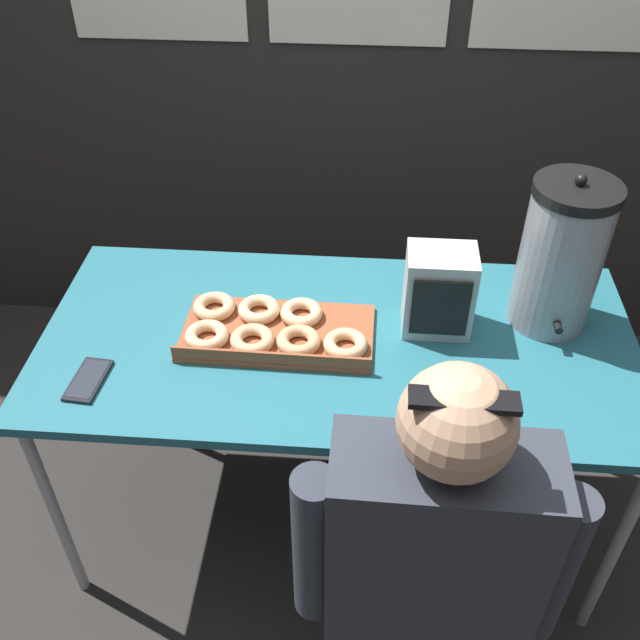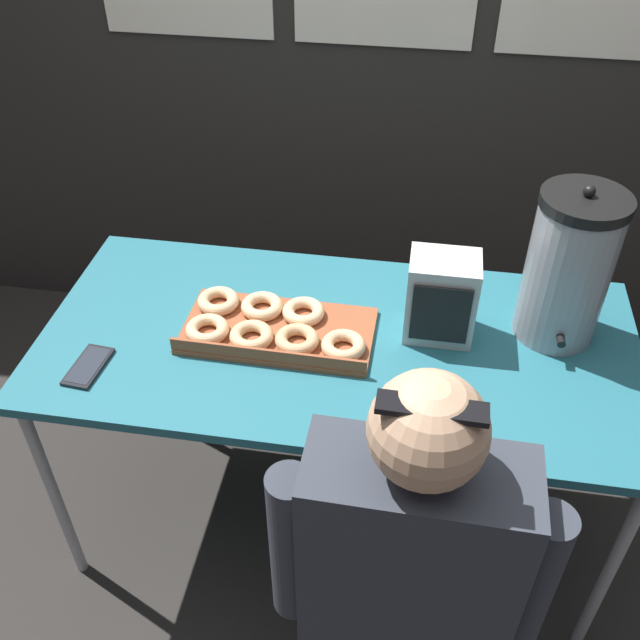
# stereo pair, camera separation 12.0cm
# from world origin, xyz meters

# --- Properties ---
(ground_plane) EXTENTS (12.00, 12.00, 0.00)m
(ground_plane) POSITION_xyz_m (0.00, 0.00, 0.00)
(ground_plane) COLOR #2D2B28
(back_wall) EXTENTS (6.00, 0.11, 2.47)m
(back_wall) POSITION_xyz_m (0.00, 1.03, 1.24)
(back_wall) COLOR #282623
(back_wall) RESTS_ON ground
(folding_table) EXTENTS (1.58, 0.75, 0.76)m
(folding_table) POSITION_xyz_m (0.00, 0.00, 0.72)
(folding_table) COLOR #236675
(folding_table) RESTS_ON ground
(donut_box) EXTENTS (0.51, 0.28, 0.05)m
(donut_box) POSITION_xyz_m (-0.17, -0.01, 0.79)
(donut_box) COLOR brown
(donut_box) RESTS_ON folding_table
(coffee_urn) EXTENTS (0.22, 0.24, 0.44)m
(coffee_urn) POSITION_xyz_m (0.56, 0.13, 0.97)
(coffee_urn) COLOR #939399
(coffee_urn) RESTS_ON folding_table
(cell_phone) EXTENTS (0.09, 0.16, 0.01)m
(cell_phone) POSITION_xyz_m (-0.61, -0.21, 0.77)
(cell_phone) COLOR black
(cell_phone) RESTS_ON folding_table
(space_heater) EXTENTS (0.18, 0.14, 0.23)m
(space_heater) POSITION_xyz_m (0.26, 0.07, 0.88)
(space_heater) COLOR silver
(space_heater) RESTS_ON folding_table
(person_seated) EXTENTS (0.59, 0.25, 1.20)m
(person_seated) POSITION_xyz_m (0.23, -0.58, 0.57)
(person_seated) COLOR #33332D
(person_seated) RESTS_ON ground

